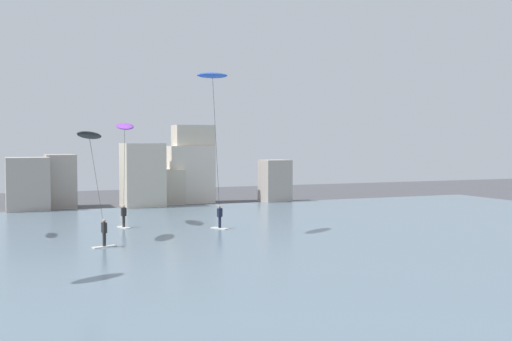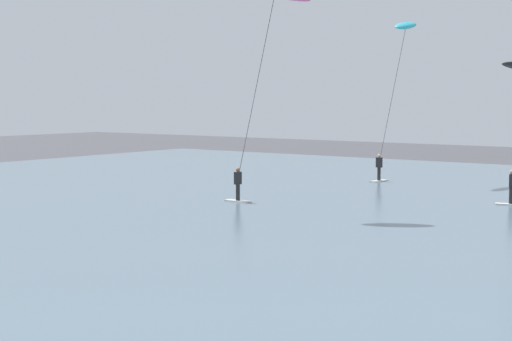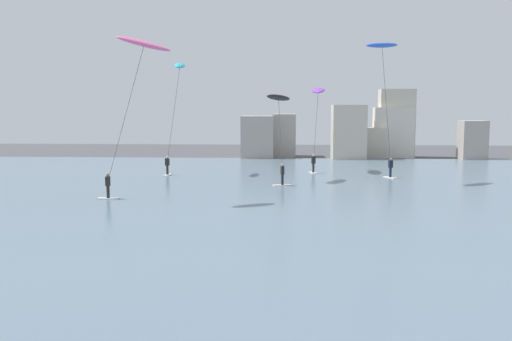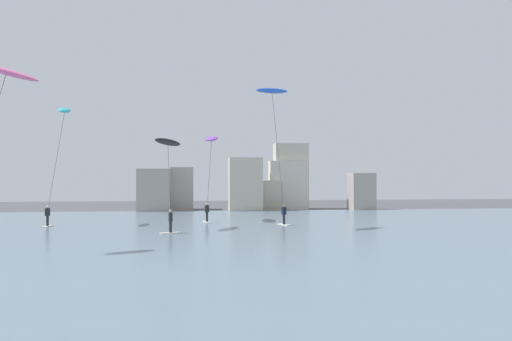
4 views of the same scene
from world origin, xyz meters
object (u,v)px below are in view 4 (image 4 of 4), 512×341
Objects in this scene: kitesurfer_blue at (273,103)px; kitesurfer_pink at (2,87)px; kitesurfer_purple at (211,144)px; kitesurfer_black at (168,149)px; kitesurfer_cyan at (62,124)px.

kitesurfer_blue is 1.05× the size of kitesurfer_pink.
kitesurfer_pink is at bearing -124.45° from kitesurfer_purple.
kitesurfer_purple is at bearing 63.33° from kitesurfer_black.
kitesurfer_black is (8.20, 10.16, -2.82)m from kitesurfer_pink.
kitesurfer_black is (8.68, -4.13, -2.17)m from kitesurfer_cyan.
kitesurfer_blue is at bearing -55.87° from kitesurfer_purple.
kitesurfer_cyan is at bearing 165.94° from kitesurfer_blue.
kitesurfer_cyan reaches higher than kitesurfer_black.
kitesurfer_pink is 1.48× the size of kitesurfer_black.
kitesurfer_blue is 19.05m from kitesurfer_pink.
kitesurfer_purple is at bearing 12.00° from kitesurfer_cyan.
kitesurfer_purple reaches higher than kitesurfer_black.
kitesurfer_black is at bearing 51.09° from kitesurfer_pink.
kitesurfer_pink is 13.35m from kitesurfer_black.
kitesurfer_purple is at bearing 124.13° from kitesurfer_blue.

